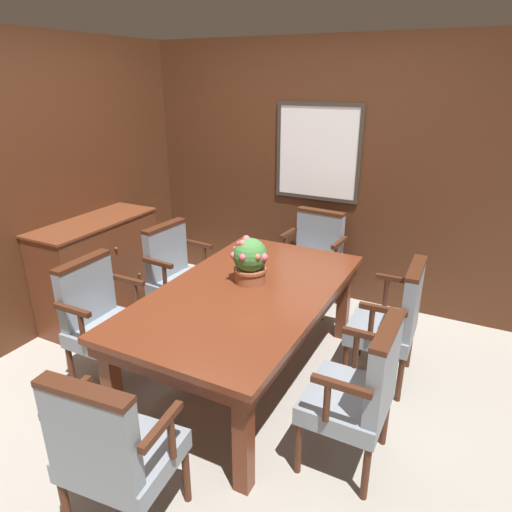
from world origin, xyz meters
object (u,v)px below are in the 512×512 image
Objects in this scene: chair_head_near at (112,448)px; potted_plant at (250,260)px; chair_head_far at (314,255)px; chair_right_near at (360,389)px; chair_left_near at (101,316)px; dining_table at (246,301)px; chair_right_far at (393,318)px; sideboard_cabinet at (100,269)px; chair_left_far at (177,272)px.

potted_plant reaches higher than chair_head_near.
chair_head_far is 1.29m from potted_plant.
chair_right_near is 1.86m from chair_left_near.
chair_right_near is (0.93, -1.78, 0.00)m from chair_head_far.
potted_plant is (-0.04, -1.23, 0.38)m from chair_head_far.
dining_table is 2.12× the size of chair_right_far.
chair_head_near is 2.04m from chair_right_far.
chair_left_near is 0.80× the size of sideboard_cabinet.
chair_head_near is (-0.90, -0.94, 0.00)m from chair_right_near.
chair_head_far is 2.01m from chair_right_near.
chair_head_far is 2.05m from chair_left_near.
sideboard_cabinet is at bearing -103.94° from chair_right_near.
chair_head_near is (0.03, -1.37, -0.12)m from dining_table.
chair_left_far is at bearing 14.92° from sideboard_cabinet.
chair_right_far is (0.93, 0.46, -0.12)m from dining_table.
chair_head_near is 0.80× the size of sideboard_cabinet.
chair_left_far is 1.85m from chair_right_far.
chair_right_far is at bearing 19.07° from potted_plant.
potted_plant is at bearing 106.15° from dining_table.
chair_left_near is at bearing -146.20° from potted_plant.
sideboard_cabinet reaches higher than chair_left_near.
chair_right_near is 0.89m from chair_right_far.
dining_table is at bearing -65.31° from chair_right_far.
chair_right_near is 2.76× the size of potted_plant.
chair_right_near is 1.00× the size of chair_head_near.
sideboard_cabinet is at bearing 109.64° from chair_left_far.
chair_right_near is 1.00× the size of chair_left_near.
chair_right_far and chair_left_near have the same top height.
chair_right_near is at bearing -1.55° from chair_right_far.
sideboard_cabinet is at bearing -49.31° from chair_head_near.
chair_head_near is at bearing -133.39° from chair_left_near.
chair_head_near is at bearing -88.72° from dining_table.
chair_left_far is 1.00× the size of chair_left_near.
chair_right_near is 1.31m from chair_head_near.
chair_left_near is 1.00m from sideboard_cabinet.
sideboard_cabinet reaches higher than dining_table.
chair_head_far is 1.31m from chair_left_far.
chair_left_far is 2.03m from chair_head_near.
sideboard_cabinet is (-1.61, 0.10, -0.43)m from potted_plant.
chair_left_far is (-1.85, 0.85, 0.00)m from chair_right_near.
chair_left_near is (-0.93, -1.82, 0.00)m from chair_head_far.
chair_left_far is (-0.92, -0.93, 0.00)m from chair_head_far.
potted_plant reaches higher than chair_left_far.
chair_left_near reaches higher than dining_table.
chair_head_far is at bearing -27.36° from chair_left_near.
chair_left_near is at bearing -175.84° from chair_left_far.
chair_head_far is 1.28m from chair_right_far.
chair_left_near is at bearing -65.19° from chair_right_far.
dining_table is 1.67m from sideboard_cabinet.
chair_right_near is at bearing -88.89° from chair_left_near.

